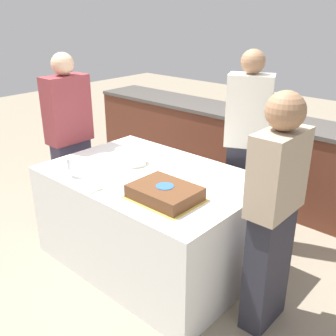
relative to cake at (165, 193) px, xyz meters
name	(u,v)px	position (x,y,z in m)	size (l,w,h in m)	color
ground_plane	(152,258)	(-0.37, 0.24, -0.82)	(14.00, 14.00, 0.00)	gray
back_counter	(255,156)	(-0.37, 1.87, -0.36)	(4.40, 0.58, 0.92)	#5B2D1E
dining_table	(151,218)	(-0.37, 0.24, -0.43)	(1.65, 1.12, 0.78)	white
cake	(165,193)	(0.00, 0.00, 0.00)	(0.48, 0.37, 0.10)	gold
plate_stack	(133,160)	(-0.62, 0.29, -0.01)	(0.22, 0.22, 0.06)	white
wine_glass	(70,165)	(-0.78, -0.21, 0.06)	(0.06, 0.06, 0.15)	white
side_plate_near_cake	(189,182)	(-0.05, 0.32, -0.04)	(0.19, 0.19, 0.00)	white
utensil_pile	(90,187)	(-0.51, -0.24, -0.04)	(0.17, 0.10, 0.02)	white
person_cutting_cake	(246,148)	(0.00, 1.02, 0.05)	(0.41, 0.33, 1.68)	#282833
person_seated_left	(70,139)	(-1.42, 0.24, 0.01)	(0.20, 0.41, 1.61)	#383347
person_seated_right	(273,214)	(0.67, 0.24, -0.01)	(0.23, 0.41, 1.57)	#282833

